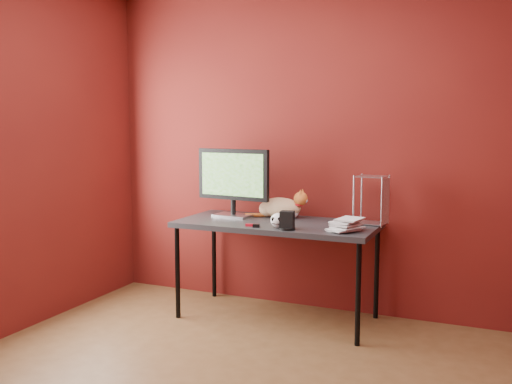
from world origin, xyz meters
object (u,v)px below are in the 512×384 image
at_px(monitor, 233,179).
at_px(book_stack, 339,156).
at_px(skull_mug, 278,220).
at_px(speaker, 287,221).
at_px(cat, 281,207).
at_px(desk, 277,228).

bearing_deg(monitor, book_stack, -6.51).
relative_size(skull_mug, speaker, 0.83).
bearing_deg(skull_mug, cat, 105.33).
bearing_deg(cat, desk, -76.17).
xyz_separation_m(cat, skull_mug, (0.15, -0.43, -0.03)).
bearing_deg(cat, skull_mug, -71.12).
height_order(desk, skull_mug, skull_mug).
relative_size(cat, speaker, 3.78).
bearing_deg(skull_mug, book_stack, 11.81).
xyz_separation_m(cat, speaker, (0.23, -0.47, -0.02)).
bearing_deg(cat, book_stack, -29.86).
height_order(monitor, book_stack, book_stack).
bearing_deg(skull_mug, monitor, 145.47).
bearing_deg(monitor, cat, 25.39).
distance_m(desk, speaker, 0.35).
relative_size(desk, book_stack, 1.45).
bearing_deg(desk, cat, 103.54).
xyz_separation_m(desk, book_stack, (0.51, -0.12, 0.57)).
bearing_deg(desk, book_stack, -13.78).
distance_m(desk, cat, 0.24).
bearing_deg(book_stack, desk, 166.22).
distance_m(monitor, book_stack, 0.95).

